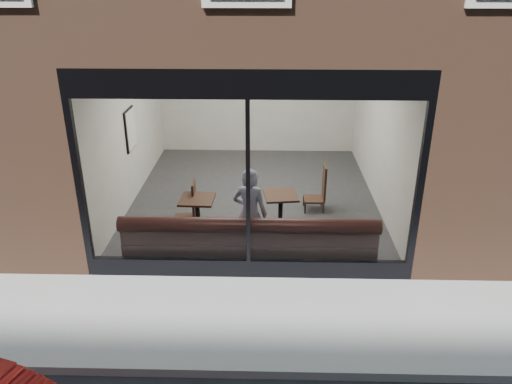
{
  "coord_description": "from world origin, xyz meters",
  "views": [
    {
      "loc": [
        0.29,
        -4.53,
        4.35
      ],
      "look_at": [
        0.1,
        2.4,
        1.29
      ],
      "focal_mm": 35.0,
      "sensor_mm": 36.0,
      "label": 1
    }
  ],
  "objects_px": {
    "cafe_chair_left": "(185,218)",
    "cafe_chair_right": "(314,199)",
    "cafe_table_left": "(197,199)",
    "cafe_table_right": "(281,195)",
    "person": "(250,214)",
    "banquette": "(250,251)"
  },
  "relations": [
    {
      "from": "banquette",
      "to": "cafe_table_right",
      "type": "height_order",
      "value": "cafe_table_right"
    },
    {
      "from": "banquette",
      "to": "cafe_table_right",
      "type": "xyz_separation_m",
      "value": [
        0.51,
        1.04,
        0.52
      ]
    },
    {
      "from": "cafe_table_left",
      "to": "cafe_chair_left",
      "type": "xyz_separation_m",
      "value": [
        -0.29,
        0.26,
        -0.5
      ]
    },
    {
      "from": "banquette",
      "to": "cafe_chair_left",
      "type": "bearing_deg",
      "value": 138.18
    },
    {
      "from": "person",
      "to": "cafe_table_left",
      "type": "xyz_separation_m",
      "value": [
        -0.94,
        0.62,
        -0.04
      ]
    },
    {
      "from": "person",
      "to": "cafe_table_left",
      "type": "height_order",
      "value": "person"
    },
    {
      "from": "person",
      "to": "cafe_table_left",
      "type": "bearing_deg",
      "value": -19.39
    },
    {
      "from": "banquette",
      "to": "person",
      "type": "height_order",
      "value": "person"
    },
    {
      "from": "cafe_chair_right",
      "to": "cafe_table_left",
      "type": "bearing_deg",
      "value": 27.7
    },
    {
      "from": "cafe_table_right",
      "to": "cafe_chair_left",
      "type": "distance_m",
      "value": 1.81
    },
    {
      "from": "cafe_table_left",
      "to": "cafe_table_right",
      "type": "bearing_deg",
      "value": 7.8
    },
    {
      "from": "person",
      "to": "cafe_chair_right",
      "type": "bearing_deg",
      "value": -109.84
    },
    {
      "from": "person",
      "to": "cafe_table_left",
      "type": "relative_size",
      "value": 2.67
    },
    {
      "from": "person",
      "to": "cafe_chair_right",
      "type": "relative_size",
      "value": 4.1
    },
    {
      "from": "banquette",
      "to": "cafe_table_right",
      "type": "relative_size",
      "value": 6.96
    },
    {
      "from": "cafe_table_left",
      "to": "cafe_chair_right",
      "type": "height_order",
      "value": "cafe_table_left"
    },
    {
      "from": "person",
      "to": "cafe_table_right",
      "type": "bearing_deg",
      "value": -107.98
    },
    {
      "from": "cafe_table_left",
      "to": "cafe_table_right",
      "type": "relative_size",
      "value": 1.02
    },
    {
      "from": "cafe_chair_left",
      "to": "person",
      "type": "bearing_deg",
      "value": 141.92
    },
    {
      "from": "person",
      "to": "cafe_chair_right",
      "type": "distance_m",
      "value": 2.21
    },
    {
      "from": "cafe_chair_left",
      "to": "cafe_chair_right",
      "type": "distance_m",
      "value": 2.58
    },
    {
      "from": "cafe_chair_left",
      "to": "cafe_chair_right",
      "type": "relative_size",
      "value": 0.99
    }
  ]
}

